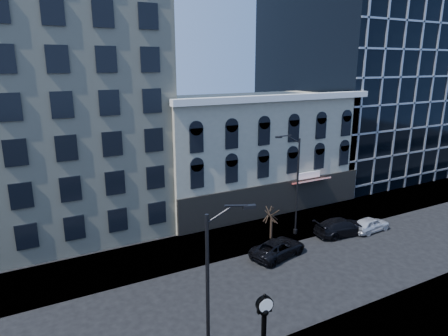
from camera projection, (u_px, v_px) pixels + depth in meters
ground at (226, 300)px, 26.79m from camera, size 160.00×160.00×0.00m
sidewalk_far at (180, 251)px, 33.57m from camera, size 160.00×6.00×0.12m
cream_tower at (63, 18)px, 35.13m from camera, size 15.90×15.40×42.50m
victorian_row at (252, 151)px, 44.33m from camera, size 22.60×11.19×12.50m
glass_office at (354, 74)px, 55.83m from camera, size 20.00×20.15×28.00m
street_clock at (264, 333)px, 20.44m from camera, size 0.94×0.94×4.14m
street_lamp_near at (223, 252)px, 17.50m from camera, size 2.45×0.82×9.60m
street_lamp_far at (291, 159)px, 35.10m from camera, size 2.36×1.06×9.48m
bare_tree_far at (272, 210)px, 35.35m from camera, size 2.09×2.09×3.58m
car_far_a at (278, 248)px, 32.75m from camera, size 5.53×3.49×1.42m
car_far_b at (342, 227)px, 36.86m from camera, size 5.63×2.77×1.57m
car_far_c at (370, 224)px, 37.62m from camera, size 4.18×1.89×1.39m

